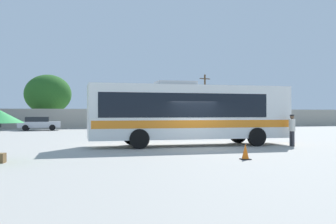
% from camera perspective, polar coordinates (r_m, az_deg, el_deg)
% --- Properties ---
extents(ground_plane, '(300.00, 300.00, 0.00)m').
position_cam_1_polar(ground_plane, '(29.27, -2.38, -3.82)').
color(ground_plane, '#A3A099').
extents(perimeter_wall, '(80.00, 0.30, 2.38)m').
position_cam_1_polar(perimeter_wall, '(47.14, -7.65, -0.99)').
color(perimeter_wall, '#9E998C').
rests_on(perimeter_wall, ground_plane).
extents(coach_bus_white_orange, '(11.56, 3.01, 3.65)m').
position_cam_1_polar(coach_bus_white_orange, '(21.35, 3.03, 0.06)').
color(coach_bus_white_orange, white).
rests_on(coach_bus_white_orange, ground_plane).
extents(attendant_by_bus_door, '(0.42, 0.42, 1.78)m').
position_cam_1_polar(attendant_by_bus_door, '(22.13, 18.37, -2.36)').
color(attendant_by_bus_door, '#38383D').
rests_on(attendant_by_bus_door, ground_plane).
extents(parked_car_second_silver, '(4.37, 2.02, 1.46)m').
position_cam_1_polar(parked_car_second_silver, '(42.67, -19.06, -1.62)').
color(parked_car_second_silver, '#B7BABF').
rests_on(parked_car_second_silver, ground_plane).
extents(utility_pole_near, '(1.76, 0.61, 7.38)m').
position_cam_1_polar(utility_pole_near, '(53.66, 5.64, 1.97)').
color(utility_pole_near, '#4C3823').
rests_on(utility_pole_near, ground_plane).
extents(roadside_tree_midleft, '(5.81, 5.81, 6.74)m').
position_cam_1_polar(roadside_tree_midleft, '(49.76, -17.81, 2.60)').
color(roadside_tree_midleft, brown).
rests_on(roadside_tree_midleft, ground_plane).
extents(traffic_cone_on_apron, '(0.36, 0.36, 0.64)m').
position_cam_1_polar(traffic_cone_on_apron, '(15.35, 11.70, -5.97)').
color(traffic_cone_on_apron, black).
rests_on(traffic_cone_on_apron, ground_plane).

